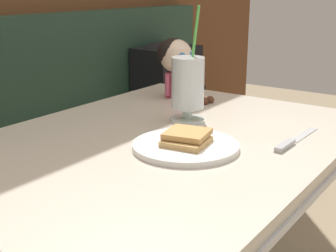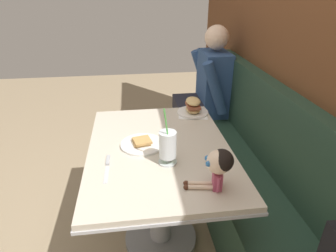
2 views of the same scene
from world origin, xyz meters
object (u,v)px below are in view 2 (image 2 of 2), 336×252
(sandwich_plate, at_px, (193,107))
(diner_patron, at_px, (209,83))
(toast_plate, at_px, (142,144))
(seated_doll, at_px, (219,164))
(milkshake_glass, at_px, (168,146))
(butter_knife, at_px, (108,164))

(sandwich_plate, xyz_separation_m, diner_patron, (-0.65, 0.29, -0.04))
(toast_plate, distance_m, seated_doll, 0.54)
(milkshake_glass, height_order, diner_patron, diner_patron)
(diner_patron, bearing_deg, seated_doll, -13.60)
(seated_doll, bearing_deg, sandwich_plate, 175.61)
(sandwich_plate, bearing_deg, toast_plate, -43.51)
(sandwich_plate, distance_m, butter_knife, 0.81)
(toast_plate, relative_size, sandwich_plate, 1.08)
(butter_knife, bearing_deg, diner_patron, 144.82)
(milkshake_glass, distance_m, sandwich_plate, 0.65)
(toast_plate, distance_m, butter_knife, 0.25)
(sandwich_plate, bearing_deg, diner_patron, 155.64)
(toast_plate, bearing_deg, milkshake_glass, 32.09)
(milkshake_glass, bearing_deg, toast_plate, -147.91)
(butter_knife, bearing_deg, sandwich_plate, 135.33)
(toast_plate, bearing_deg, diner_patron, 147.26)
(toast_plate, distance_m, sandwich_plate, 0.56)
(seated_doll, bearing_deg, milkshake_glass, -139.41)
(sandwich_plate, height_order, diner_patron, diner_patron)
(butter_knife, distance_m, seated_doll, 0.58)
(butter_knife, height_order, diner_patron, diner_patron)
(milkshake_glass, bearing_deg, butter_knife, -94.18)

